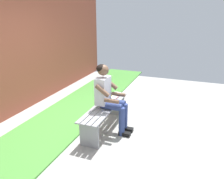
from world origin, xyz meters
TOP-DOWN VIEW (x-y plane):
  - ground_plane at (1.00, 1.00)m, footprint 10.00×7.00m
  - grass_strip at (0.00, -0.98)m, footprint 9.00×1.28m
  - bench_near at (0.00, -0.00)m, footprint 1.58×0.39m
  - person_seated at (0.02, 0.10)m, footprint 0.50×0.69m
  - apple at (-0.48, -0.07)m, footprint 0.07×0.07m
  - book_open at (-0.57, 0.00)m, footprint 0.41×0.16m

SIDE VIEW (x-z plane):
  - ground_plane at x=1.00m, z-range -0.04..0.00m
  - grass_strip at x=0.00m, z-range 0.00..0.03m
  - bench_near at x=0.00m, z-range 0.12..0.60m
  - book_open at x=-0.57m, z-range 0.48..0.50m
  - apple at x=-0.48m, z-range 0.48..0.55m
  - person_seated at x=0.02m, z-range 0.07..1.35m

